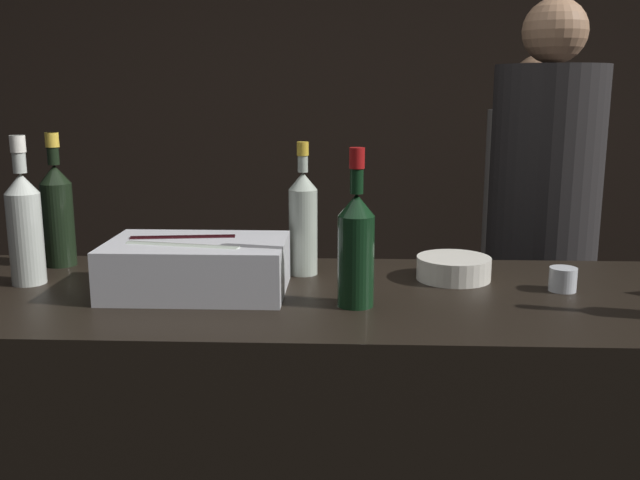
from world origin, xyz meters
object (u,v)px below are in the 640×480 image
(red_wine_bottle_burgundy, at_px, (356,244))
(champagne_bottle, at_px, (57,211))
(bowl_white, at_px, (454,267))
(ice_bin_with_bottles, at_px, (195,265))
(person_blond_tee, at_px, (530,243))
(person_in_hoodie, at_px, (541,241))
(candle_votive, at_px, (563,279))
(rose_wine_bottle, at_px, (303,220))
(white_wine_bottle, at_px, (25,224))

(red_wine_bottle_burgundy, bearing_deg, champagne_bottle, 157.17)
(bowl_white, height_order, champagne_bottle, champagne_bottle)
(ice_bin_with_bottles, bearing_deg, person_blond_tee, 47.97)
(bowl_white, relative_size, person_in_hoodie, 0.10)
(bowl_white, distance_m, candle_votive, 0.26)
(champagne_bottle, relative_size, person_blond_tee, 0.22)
(red_wine_bottle_burgundy, relative_size, rose_wine_bottle, 1.02)
(white_wine_bottle, bearing_deg, champagne_bottle, 88.51)
(candle_votive, height_order, rose_wine_bottle, rose_wine_bottle)
(bowl_white, bearing_deg, white_wine_bottle, -175.47)
(rose_wine_bottle, bearing_deg, person_in_hoodie, 38.58)
(candle_votive, distance_m, champagne_bottle, 1.32)
(candle_votive, height_order, red_wine_bottle_burgundy, red_wine_bottle_burgundy)
(candle_votive, bearing_deg, person_blond_tee, 79.58)
(red_wine_bottle_burgundy, bearing_deg, white_wine_bottle, 169.42)
(rose_wine_bottle, distance_m, person_in_hoodie, 1.01)
(ice_bin_with_bottles, distance_m, person_blond_tee, 1.64)
(champagne_bottle, bearing_deg, white_wine_bottle, -91.49)
(candle_votive, bearing_deg, red_wine_bottle_burgundy, -164.29)
(ice_bin_with_bottles, bearing_deg, white_wine_bottle, 172.41)
(candle_votive, bearing_deg, ice_bin_with_bottles, -177.01)
(champagne_bottle, distance_m, rose_wine_bottle, 0.67)
(bowl_white, xyz_separation_m, champagne_bottle, (-1.05, 0.10, 0.12))
(bowl_white, bearing_deg, red_wine_bottle_burgundy, -136.75)
(champagne_bottle, distance_m, person_in_hoodie, 1.56)
(rose_wine_bottle, relative_size, white_wine_bottle, 0.94)
(white_wine_bottle, relative_size, person_blond_tee, 0.22)
(person_in_hoodie, bearing_deg, ice_bin_with_bottles, -55.10)
(candle_votive, bearing_deg, rose_wine_bottle, 168.08)
(candle_votive, distance_m, rose_wine_bottle, 0.65)
(rose_wine_bottle, xyz_separation_m, white_wine_bottle, (-0.67, -0.12, 0.01))
(bowl_white, distance_m, person_in_hoodie, 0.77)
(ice_bin_with_bottles, height_order, candle_votive, ice_bin_with_bottles)
(champagne_bottle, xyz_separation_m, person_blond_tee, (1.51, 0.96, -0.29))
(red_wine_bottle_burgundy, relative_size, white_wine_bottle, 0.96)
(candle_votive, height_order, person_in_hoodie, person_in_hoodie)
(white_wine_bottle, bearing_deg, rose_wine_bottle, 10.21)
(champagne_bottle, xyz_separation_m, person_in_hoodie, (1.45, 0.55, -0.19))
(red_wine_bottle_burgundy, distance_m, person_blond_tee, 1.51)
(red_wine_bottle_burgundy, height_order, person_blond_tee, person_blond_tee)
(red_wine_bottle_burgundy, bearing_deg, ice_bin_with_bottles, 166.10)
(person_blond_tee, bearing_deg, candle_votive, 126.29)
(champagne_bottle, distance_m, person_blond_tee, 1.82)
(person_in_hoodie, bearing_deg, bowl_white, -34.02)
(rose_wine_bottle, bearing_deg, red_wine_bottle_burgundy, -63.78)
(white_wine_bottle, bearing_deg, ice_bin_with_bottles, -7.59)
(red_wine_bottle_burgundy, relative_size, person_in_hoodie, 0.19)
(bowl_white, bearing_deg, person_blond_tee, 66.68)
(candle_votive, xyz_separation_m, person_blond_tee, (0.21, 1.16, -0.16))
(ice_bin_with_bottles, distance_m, champagne_bottle, 0.50)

